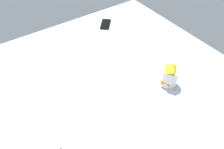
{
  "coord_description": "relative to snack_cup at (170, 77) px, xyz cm",
  "views": [
    {
      "loc": [
        36.63,
        79.9,
        114.55
      ],
      "look_at": [
        -15.74,
        3.4,
        24.0
      ],
      "focal_mm": 37.11,
      "sensor_mm": 36.0,
      "label": 1
    }
  ],
  "objects": [
    {
      "name": "cell_phone",
      "position": [
        -4.97,
        -72.72,
        -5.73
      ],
      "size": [
        14.35,
        15.01,
        0.8
      ],
      "primitive_type": "cube",
      "rotation": [
        0.0,
        0.0,
        2.42
      ],
      "color": "black",
      "rests_on": "bed_mattress"
    },
    {
      "name": "bed_mattress",
      "position": [
        41.13,
        -22.99,
        -15.13
      ],
      "size": [
        180.0,
        140.0,
        18.0
      ],
      "primitive_type": "cube",
      "color": "#B7BCC6",
      "rests_on": "ground"
    },
    {
      "name": "snack_cup",
      "position": [
        0.0,
        0.0,
        0.0
      ],
      "size": [
        9.8,
        9.0,
        15.07
      ],
      "color": "silver",
      "rests_on": "bed_mattress"
    }
  ]
}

